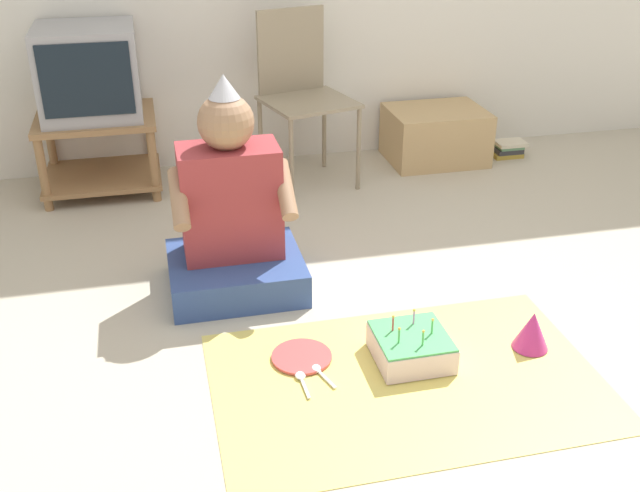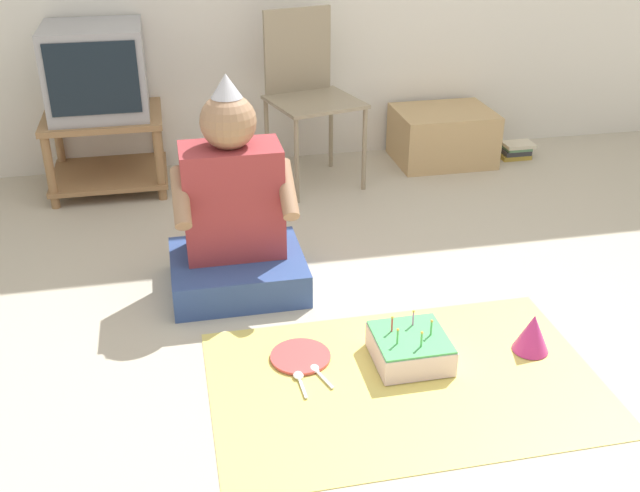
{
  "view_description": "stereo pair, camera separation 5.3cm",
  "coord_description": "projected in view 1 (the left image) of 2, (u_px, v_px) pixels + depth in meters",
  "views": [
    {
      "loc": [
        -0.85,
        -2.09,
        1.57
      ],
      "look_at": [
        -0.31,
        0.21,
        0.35
      ],
      "focal_mm": 42.0,
      "sensor_mm": 36.0,
      "label": 1
    },
    {
      "loc": [
        -0.8,
        -2.1,
        1.57
      ],
      "look_at": [
        -0.31,
        0.21,
        0.35
      ],
      "focal_mm": 42.0,
      "sensor_mm": 36.0,
      "label": 2
    }
  ],
  "objects": [
    {
      "name": "book_pile",
      "position": [
        508.0,
        149.0,
        4.44
      ],
      "size": [
        0.19,
        0.13,
        0.09
      ],
      "color": "#A88933",
      "rests_on": "ground_plane"
    },
    {
      "name": "plastic_spoon_near",
      "position": [
        319.0,
        371.0,
        2.56
      ],
      "size": [
        0.06,
        0.14,
        0.01
      ],
      "color": "white",
      "rests_on": "party_cloth"
    },
    {
      "name": "paper_plate",
      "position": [
        302.0,
        357.0,
        2.64
      ],
      "size": [
        0.21,
        0.21,
        0.01
      ],
      "color": "#D84C4C",
      "rests_on": "party_cloth"
    },
    {
      "name": "cardboard_box_stack",
      "position": [
        435.0,
        135.0,
        4.34
      ],
      "size": [
        0.55,
        0.43,
        0.3
      ],
      "color": "tan",
      "rests_on": "ground_plane"
    },
    {
      "name": "party_hat_blue",
      "position": [
        532.0,
        330.0,
        2.67
      ],
      "size": [
        0.13,
        0.13,
        0.14
      ],
      "color": "#CC338C",
      "rests_on": "party_cloth"
    },
    {
      "name": "birthday_cake",
      "position": [
        411.0,
        347.0,
        2.61
      ],
      "size": [
        0.25,
        0.25,
        0.16
      ],
      "color": "silver",
      "rests_on": "party_cloth"
    },
    {
      "name": "tv_stand",
      "position": [
        99.0,
        146.0,
        3.91
      ],
      "size": [
        0.6,
        0.51,
        0.41
      ],
      "color": "#997047",
      "rests_on": "ground_plane"
    },
    {
      "name": "person_seated",
      "position": [
        232.0,
        220.0,
        2.98
      ],
      "size": [
        0.54,
        0.46,
        0.88
      ],
      "color": "#334C8C",
      "rests_on": "ground_plane"
    },
    {
      "name": "plastic_spoon_far",
      "position": [
        301.0,
        378.0,
        2.53
      ],
      "size": [
        0.04,
        0.15,
        0.01
      ],
      "color": "white",
      "rests_on": "party_cloth"
    },
    {
      "name": "party_cloth",
      "position": [
        407.0,
        380.0,
        2.53
      ],
      "size": [
        1.31,
        0.85,
        0.01
      ],
      "color": "#EAD666",
      "rests_on": "ground_plane"
    },
    {
      "name": "tv",
      "position": [
        89.0,
        72.0,
        3.74
      ],
      "size": [
        0.48,
        0.47,
        0.45
      ],
      "color": "#99999E",
      "rests_on": "tv_stand"
    },
    {
      "name": "folding_chair",
      "position": [
        301.0,
        85.0,
        3.92
      ],
      "size": [
        0.52,
        0.52,
        0.9
      ],
      "color": "gray",
      "rests_on": "ground_plane"
    },
    {
      "name": "ground_plane",
      "position": [
        418.0,
        349.0,
        2.7
      ],
      "size": [
        16.0,
        16.0,
        0.0
      ],
      "primitive_type": "plane",
      "color": "#BCB29E"
    }
  ]
}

